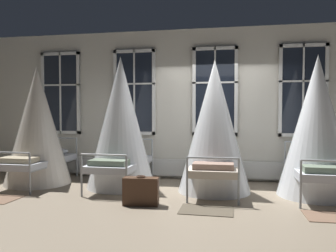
{
  "coord_description": "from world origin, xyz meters",
  "views": [
    {
      "loc": [
        0.37,
        -6.08,
        1.47
      ],
      "look_at": [
        -0.83,
        0.25,
        1.21
      ],
      "focal_mm": 36.3,
      "sensor_mm": 36.0,
      "label": 1
    }
  ],
  "objects_px": {
    "cot_first": "(38,127)",
    "cot_third": "(214,128)",
    "cot_second": "(121,124)",
    "cot_fourth": "(317,128)",
    "suitcase_dark": "(141,191)"
  },
  "relations": [
    {
      "from": "cot_first",
      "to": "cot_third",
      "type": "bearing_deg",
      "value": -89.59
    },
    {
      "from": "cot_second",
      "to": "cot_third",
      "type": "relative_size",
      "value": 1.05
    },
    {
      "from": "cot_first",
      "to": "cot_second",
      "type": "bearing_deg",
      "value": -88.68
    },
    {
      "from": "cot_fourth",
      "to": "suitcase_dark",
      "type": "xyz_separation_m",
      "value": [
        -2.87,
        -1.16,
        -0.98
      ]
    },
    {
      "from": "cot_second",
      "to": "suitcase_dark",
      "type": "xyz_separation_m",
      "value": [
        0.74,
        -1.21,
        -1.01
      ]
    },
    {
      "from": "cot_fourth",
      "to": "suitcase_dark",
      "type": "distance_m",
      "value": 3.25
    },
    {
      "from": "cot_second",
      "to": "suitcase_dark",
      "type": "bearing_deg",
      "value": -148.05
    },
    {
      "from": "cot_first",
      "to": "cot_second",
      "type": "height_order",
      "value": "cot_second"
    },
    {
      "from": "cot_second",
      "to": "cot_third",
      "type": "distance_m",
      "value": 1.83
    },
    {
      "from": "cot_first",
      "to": "cot_fourth",
      "type": "relative_size",
      "value": 0.97
    },
    {
      "from": "cot_second",
      "to": "cot_third",
      "type": "bearing_deg",
      "value": -90.68
    },
    {
      "from": "cot_first",
      "to": "cot_fourth",
      "type": "distance_m",
      "value": 5.4
    },
    {
      "from": "suitcase_dark",
      "to": "cot_third",
      "type": "bearing_deg",
      "value": 42.57
    },
    {
      "from": "cot_third",
      "to": "cot_second",
      "type": "bearing_deg",
      "value": 87.2
    },
    {
      "from": "cot_second",
      "to": "cot_fourth",
      "type": "xyz_separation_m",
      "value": [
        3.61,
        -0.06,
        -0.04
      ]
    }
  ]
}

